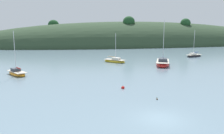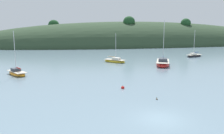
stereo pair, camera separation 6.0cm
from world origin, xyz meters
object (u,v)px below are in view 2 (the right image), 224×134
at_px(sailboat_orange_cutter, 194,56).
at_px(sailboat_cream_ketch, 163,63).
at_px(duck_straggler, 157,99).
at_px(sailboat_black_sloop, 17,73).
at_px(sailboat_red_portside, 115,61).
at_px(mooring_buoy_outer, 123,88).

bearing_deg(sailboat_orange_cutter, sailboat_cream_ketch, -141.40).
distance_m(sailboat_orange_cutter, duck_straggler, 41.31).
height_order(sailboat_black_sloop, duck_straggler, sailboat_black_sloop).
distance_m(sailboat_black_sloop, duck_straggler, 24.83).
height_order(sailboat_red_portside, mooring_buoy_outer, sailboat_red_portside).
bearing_deg(mooring_buoy_outer, sailboat_red_portside, 79.77).
bearing_deg(mooring_buoy_outer, sailboat_black_sloop, 141.22).
height_order(sailboat_red_portside, sailboat_cream_ketch, sailboat_cream_ketch).
distance_m(sailboat_orange_cutter, sailboat_red_portside, 23.98).
distance_m(sailboat_red_portside, sailboat_cream_ketch, 10.92).
bearing_deg(sailboat_cream_ketch, mooring_buoy_outer, -128.72).
xyz_separation_m(sailboat_orange_cutter, mooring_buoy_outer, (-27.46, -27.76, -0.21)).
bearing_deg(duck_straggler, sailboat_red_portside, 86.83).
distance_m(sailboat_orange_cutter, mooring_buoy_outer, 39.05).
xyz_separation_m(sailboat_black_sloop, mooring_buoy_outer, (15.19, -12.20, -0.22)).
xyz_separation_m(sailboat_black_sloop, sailboat_orange_cutter, (42.65, 15.56, -0.01)).
bearing_deg(sailboat_cream_ketch, sailboat_orange_cutter, 38.60).
distance_m(sailboat_black_sloop, sailboat_orange_cutter, 45.40).
bearing_deg(duck_straggler, sailboat_cream_ketch, 63.91).
height_order(sailboat_orange_cutter, sailboat_cream_ketch, sailboat_cream_ketch).
height_order(sailboat_orange_cutter, duck_straggler, sailboat_orange_cutter).
height_order(mooring_buoy_outer, duck_straggler, mooring_buoy_outer).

